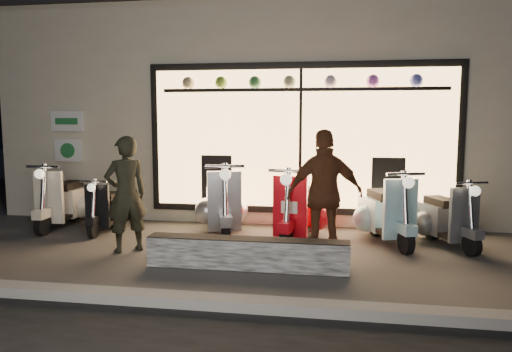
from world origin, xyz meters
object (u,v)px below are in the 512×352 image
(graffiti_barrier, at_px, (247,254))
(scooter_silver, at_px, (222,205))
(scooter_red, at_px, (300,210))
(woman, at_px, (325,194))
(man, at_px, (126,194))

(graffiti_barrier, height_order, scooter_silver, scooter_silver)
(scooter_silver, xyz_separation_m, scooter_red, (1.32, -0.21, -0.01))
(scooter_silver, distance_m, woman, 2.17)
(scooter_silver, distance_m, man, 1.77)
(graffiti_barrier, bearing_deg, man, 163.94)
(graffiti_barrier, distance_m, scooter_silver, 2.06)
(man, bearing_deg, graffiti_barrier, 122.09)
(man, bearing_deg, scooter_red, 163.66)
(graffiti_barrier, relative_size, scooter_silver, 1.59)
(scooter_red, relative_size, man, 0.96)
(scooter_silver, bearing_deg, scooter_red, -25.91)
(scooter_red, xyz_separation_m, woman, (0.42, -1.03, 0.43))
(graffiti_barrier, bearing_deg, scooter_red, 72.25)
(graffiti_barrier, height_order, scooter_red, scooter_red)
(scooter_silver, height_order, man, man)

